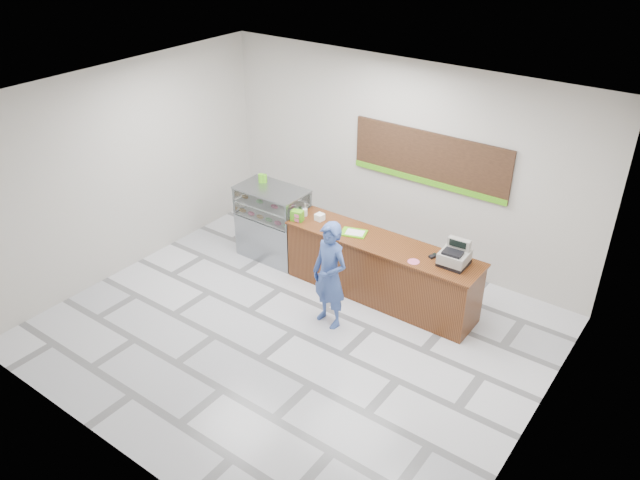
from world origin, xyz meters
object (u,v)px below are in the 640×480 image
Objects in this scene: sales_counter at (380,270)px; display_case at (273,222)px; cash_register at (455,256)px; serving_tray at (354,233)px; customer at (330,275)px.

sales_counter is 2.45× the size of display_case.
serving_tray is at bearing 179.90° from cash_register.
sales_counter is 2.23m from display_case.
serving_tray is at bearing -0.89° from display_case.
display_case is 2.22m from customer.
cash_register reaches higher than display_case.
cash_register reaches higher than sales_counter.
customer reaches higher than serving_tray.
customer reaches higher than display_case.
display_case reaches higher than sales_counter.
serving_tray is (-0.50, -0.03, 0.52)m from sales_counter.
customer is (0.24, -1.00, -0.19)m from serving_tray.
serving_tray is at bearing 113.36° from customer.
customer is at bearing -94.03° from serving_tray.
cash_register is 1.70m from serving_tray.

